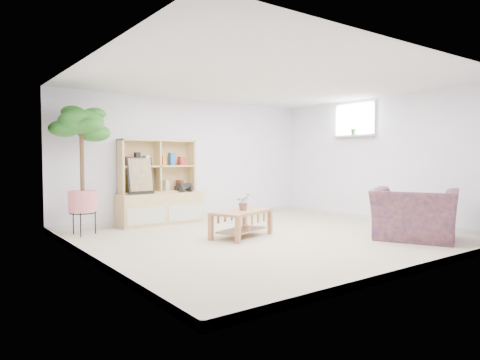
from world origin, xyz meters
TOP-DOWN VIEW (x-y plane):
  - floor at (0.00, 0.00)m, footprint 5.50×5.00m
  - ceiling at (0.00, 0.00)m, footprint 5.50×5.00m
  - walls at (0.00, 0.00)m, footprint 5.51×5.01m
  - baseboard at (0.00, 0.00)m, footprint 5.50×5.00m
  - window at (2.73, 0.60)m, footprint 0.10×0.98m
  - window_sill at (2.67, 0.60)m, footprint 0.14×1.00m
  - storage_unit at (-0.79, 2.24)m, footprint 1.57×0.53m
  - poster at (-1.20, 2.17)m, footprint 0.48×0.12m
  - toy_truck at (-0.33, 2.17)m, footprint 0.39×0.30m
  - coffee_table at (-0.33, 0.32)m, footprint 1.14×0.87m
  - table_plant at (-0.26, 0.37)m, footprint 0.30×0.29m
  - floor_tree at (-2.28, 1.94)m, footprint 0.81×0.81m
  - armchair at (1.66, -1.40)m, footprint 1.46×1.52m
  - sill_plant at (2.67, 0.58)m, footprint 0.16×0.14m

SIDE VIEW (x-z plane):
  - floor at x=0.00m, z-range -0.01..0.01m
  - baseboard at x=0.00m, z-range 0.00..0.10m
  - coffee_table at x=-0.33m, z-range 0.00..0.41m
  - armchair at x=1.66m, z-range 0.00..0.88m
  - table_plant at x=-0.26m, z-range 0.41..0.67m
  - toy_truck at x=-0.33m, z-range 0.59..0.78m
  - storage_unit at x=-0.79m, z-range 0.00..1.57m
  - poster at x=-1.20m, z-range 0.59..1.25m
  - floor_tree at x=-2.28m, z-range 0.00..2.09m
  - walls at x=0.00m, z-range 0.00..2.40m
  - window_sill at x=2.67m, z-range 1.66..1.70m
  - sill_plant at x=2.67m, z-range 1.70..1.96m
  - window at x=2.73m, z-range 1.66..2.34m
  - ceiling at x=0.00m, z-range 2.40..2.40m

